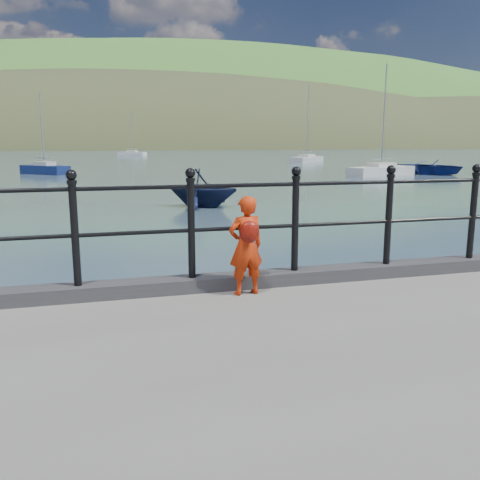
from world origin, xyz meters
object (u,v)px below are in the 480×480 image
object	(u,v)px
sailboat_deep	(132,154)
sailboat_port	(45,170)
launch_navy	(202,188)
sailboat_near	(381,171)
sailboat_far	(307,159)
launch_blue	(431,167)
child	(246,245)
railing	(245,215)

from	to	relation	value
sailboat_deep	sailboat_port	size ratio (longest dim) A/B	1.21
launch_navy	sailboat_near	distance (m)	23.06
sailboat_far	launch_blue	bearing A→B (deg)	-134.93
sailboat_deep	sailboat_far	bearing A→B (deg)	-27.70
child	launch_blue	xyz separation A→B (m)	(24.52, 30.87, -0.95)
railing	sailboat_port	world-z (taller)	sailboat_port
sailboat_deep	child	bearing A→B (deg)	-59.52
child	launch_navy	size ratio (longest dim) A/B	0.36
launch_blue	sailboat_deep	world-z (taller)	sailboat_deep
sailboat_deep	sailboat_near	bearing A→B (deg)	-43.10
railing	sailboat_deep	world-z (taller)	sailboat_deep
launch_navy	sailboat_deep	world-z (taller)	sailboat_deep
sailboat_port	sailboat_near	world-z (taller)	sailboat_near
launch_navy	sailboat_port	bearing A→B (deg)	55.61
launch_blue	sailboat_far	bearing A→B (deg)	72.76
launch_blue	launch_navy	bearing A→B (deg)	-161.49
launch_navy	sailboat_far	bearing A→B (deg)	9.09
sailboat_deep	sailboat_near	world-z (taller)	sailboat_near
launch_navy	sailboat_port	size ratio (longest dim) A/B	0.44
sailboat_far	sailboat_port	bearing A→B (deg)	165.01
launch_blue	sailboat_near	bearing A→B (deg)	168.16
railing	sailboat_port	size ratio (longest dim) A/B	2.71
sailboat_port	sailboat_deep	bearing A→B (deg)	124.01
sailboat_deep	sailboat_port	world-z (taller)	sailboat_deep
railing	sailboat_deep	size ratio (longest dim) A/B	2.24
railing	launch_blue	bearing A→B (deg)	51.35
sailboat_far	sailboat_port	world-z (taller)	sailboat_far
sailboat_far	sailboat_deep	xyz separation A→B (m)	(-20.04, 36.10, -0.00)
sailboat_port	sailboat_near	distance (m)	27.08
railing	sailboat_far	distance (m)	61.74
railing	sailboat_far	size ratio (longest dim) A/B	1.81
launch_blue	sailboat_port	distance (m)	31.52
child	sailboat_far	bearing A→B (deg)	-120.86
railing	sailboat_near	size ratio (longest dim) A/B	2.12
child	sailboat_port	size ratio (longest dim) A/B	0.16
sailboat_port	child	bearing A→B (deg)	-36.77
child	sailboat_near	distance (m)	36.28
child	sailboat_far	world-z (taller)	sailboat_far
railing	launch_navy	bearing A→B (deg)	80.66
launch_blue	sailboat_near	distance (m)	4.83
sailboat_far	sailboat_near	bearing A→B (deg)	-145.19
launch_blue	sailboat_near	world-z (taller)	sailboat_near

